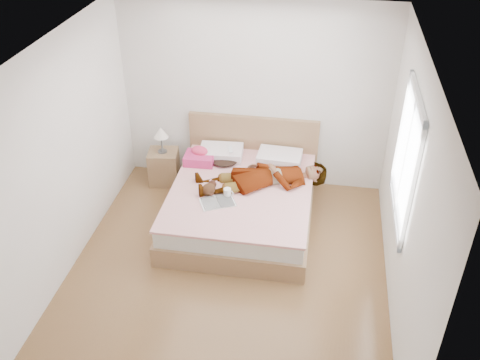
{
  "coord_description": "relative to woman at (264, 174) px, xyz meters",
  "views": [
    {
      "loc": [
        0.9,
        -4.48,
        4.27
      ],
      "look_at": [
        0.0,
        0.85,
        0.7
      ],
      "focal_mm": 40.0,
      "sensor_mm": 36.0,
      "label": 1
    }
  ],
  "objects": [
    {
      "name": "phone",
      "position": [
        -0.5,
        0.4,
        0.08
      ],
      "size": [
        0.08,
        0.11,
        0.06
      ],
      "primitive_type": "cube",
      "rotation": [
        0.44,
        0.0,
        0.37
      ],
      "color": "silver",
      "rests_on": "bed"
    },
    {
      "name": "nightstand",
      "position": [
        -1.49,
        0.53,
        -0.34
      ],
      "size": [
        0.45,
        0.42,
        0.88
      ],
      "color": "brown",
      "rests_on": "ground"
    },
    {
      "name": "hair",
      "position": [
        -0.57,
        0.45,
        -0.08
      ],
      "size": [
        0.47,
        0.55,
        0.07
      ],
      "primitive_type": "ellipsoid",
      "rotation": [
        0.0,
        0.0,
        -0.15
      ],
      "color": "black",
      "rests_on": "bed"
    },
    {
      "name": "towel",
      "position": [
        -0.91,
        0.33,
        -0.03
      ],
      "size": [
        0.4,
        0.34,
        0.21
      ],
      "color": "#D53A86",
      "rests_on": "bed"
    },
    {
      "name": "woman",
      "position": [
        0.0,
        0.0,
        0.0
      ],
      "size": [
        1.84,
        1.23,
        0.24
      ],
      "primitive_type": "imported",
      "rotation": [
        0.0,
        0.0,
        -1.2
      ],
      "color": "white",
      "rests_on": "bed"
    },
    {
      "name": "room_shell",
      "position": [
        1.52,
        -0.85,
        0.87
      ],
      "size": [
        4.0,
        4.0,
        4.0
      ],
      "color": "white",
      "rests_on": "ground"
    },
    {
      "name": "ground",
      "position": [
        -0.25,
        -1.15,
        -0.63
      ],
      "size": [
        4.0,
        4.0,
        0.0
      ],
      "primitive_type": "plane",
      "color": "#4B2D17",
      "rests_on": "ground"
    },
    {
      "name": "magazine",
      "position": [
        -0.48,
        -0.55,
        -0.11
      ],
      "size": [
        0.48,
        0.42,
        0.02
      ],
      "color": "white",
      "rests_on": "bed"
    },
    {
      "name": "bed",
      "position": [
        -0.25,
        -0.11,
        -0.35
      ],
      "size": [
        1.8,
        2.08,
        1.0
      ],
      "color": "olive",
      "rests_on": "ground"
    },
    {
      "name": "coffee_mug",
      "position": [
        -0.39,
        -0.38,
        -0.07
      ],
      "size": [
        0.14,
        0.11,
        0.1
      ],
      "color": "white",
      "rests_on": "bed"
    },
    {
      "name": "plush_toy",
      "position": [
        -0.62,
        -0.36,
        -0.05
      ],
      "size": [
        0.2,
        0.27,
        0.14
      ],
      "color": "black",
      "rests_on": "bed"
    }
  ]
}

